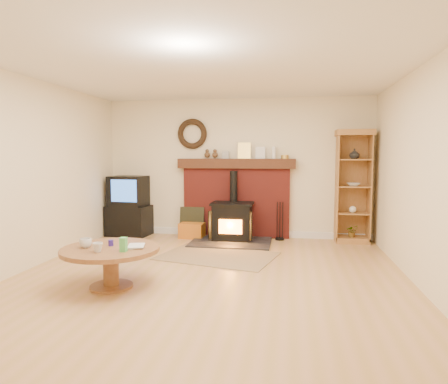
% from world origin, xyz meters
% --- Properties ---
extents(ground, '(5.50, 5.50, 0.00)m').
position_xyz_m(ground, '(0.00, 0.00, 0.00)').
color(ground, tan).
rests_on(ground, ground).
extents(room_shell, '(5.02, 5.52, 2.61)m').
position_xyz_m(room_shell, '(-0.02, 0.09, 1.72)').
color(room_shell, beige).
rests_on(room_shell, ground).
extents(chimney_breast, '(2.20, 0.22, 1.78)m').
position_xyz_m(chimney_breast, '(0.00, 2.67, 0.80)').
color(chimney_breast, maroon).
rests_on(chimney_breast, ground).
extents(wood_stove, '(1.40, 1.00, 1.26)m').
position_xyz_m(wood_stove, '(-0.02, 2.27, 0.34)').
color(wood_stove, black).
rests_on(wood_stove, ground).
extents(area_rug, '(1.92, 1.53, 0.01)m').
position_xyz_m(area_rug, '(-0.08, 1.15, 0.01)').
color(area_rug, brown).
rests_on(area_rug, ground).
extents(tv_unit, '(0.83, 0.62, 1.15)m').
position_xyz_m(tv_unit, '(-2.06, 2.47, 0.55)').
color(tv_unit, black).
rests_on(tv_unit, ground).
extents(curio_cabinet, '(0.64, 0.46, 1.99)m').
position_xyz_m(curio_cabinet, '(2.10, 2.55, 0.99)').
color(curio_cabinet, olive).
rests_on(curio_cabinet, ground).
extents(firelog_box, '(0.48, 0.32, 0.28)m').
position_xyz_m(firelog_box, '(-0.80, 2.40, 0.14)').
color(firelog_box, '#C48C24').
rests_on(firelog_box, ground).
extents(leaning_painting, '(0.47, 0.13, 0.56)m').
position_xyz_m(leaning_painting, '(-0.83, 2.55, 0.28)').
color(leaning_painting, black).
rests_on(leaning_painting, ground).
extents(fire_tools, '(0.16, 0.16, 0.70)m').
position_xyz_m(fire_tools, '(0.83, 2.50, 0.13)').
color(fire_tools, black).
rests_on(fire_tools, ground).
extents(coffee_table, '(1.13, 1.13, 0.64)m').
position_xyz_m(coffee_table, '(-1.06, -0.47, 0.39)').
color(coffee_table, brown).
rests_on(coffee_table, ground).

